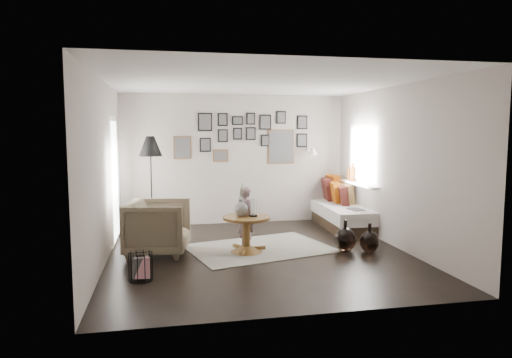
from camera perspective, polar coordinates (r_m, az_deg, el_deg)
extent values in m
plane|color=black|center=(7.11, 0.40, -9.29)|extent=(4.80, 4.80, 0.00)
plane|color=#A89C93|center=(9.23, -2.63, 2.46)|extent=(4.50, 0.00, 4.50)
plane|color=#A89C93|center=(4.57, 6.57, -1.30)|extent=(4.50, 0.00, 4.50)
plane|color=#A89C93|center=(6.79, -18.53, 0.83)|extent=(0.00, 4.80, 4.80)
plane|color=#A89C93|center=(7.66, 17.13, 1.44)|extent=(0.00, 4.80, 4.80)
plane|color=white|center=(6.89, 0.42, 12.05)|extent=(4.80, 4.80, 0.00)
plane|color=white|center=(8.00, -17.30, -0.18)|extent=(0.00, 2.14, 2.14)
plane|color=white|center=(8.00, -17.30, -0.18)|extent=(0.00, 1.88, 1.88)
plane|color=white|center=(8.00, -17.30, -0.18)|extent=(0.00, 1.93, 1.93)
plane|color=white|center=(8.71, 13.32, 3.07)|extent=(0.00, 1.30, 1.30)
plane|color=white|center=(8.71, 13.32, 3.07)|extent=(0.00, 1.14, 1.14)
cube|color=white|center=(8.74, 12.87, -0.67)|extent=(0.15, 1.32, 0.04)
cylinder|color=#8C4C14|center=(9.04, 11.98, 0.60)|extent=(0.10, 0.10, 0.28)
cylinder|color=#8C4C14|center=(9.20, 11.56, 0.51)|extent=(0.08, 0.08, 0.22)
cube|color=brown|center=(9.11, -9.18, 3.91)|extent=(0.35, 0.03, 0.45)
cube|color=black|center=(9.09, -9.18, 3.90)|extent=(0.30, 0.01, 0.40)
cube|color=black|center=(9.13, -6.39, 7.09)|extent=(0.28, 0.03, 0.36)
cube|color=black|center=(9.11, -6.38, 7.09)|extent=(0.23, 0.01, 0.31)
cube|color=black|center=(9.13, -6.36, 4.27)|extent=(0.22, 0.03, 0.28)
cube|color=black|center=(9.11, -6.35, 4.26)|extent=(0.17, 0.01, 0.23)
cube|color=black|center=(9.17, -4.20, 7.42)|extent=(0.20, 0.03, 0.26)
cube|color=black|center=(9.15, -4.18, 7.42)|extent=(0.15, 0.01, 0.21)
cube|color=black|center=(9.17, -4.18, 5.42)|extent=(0.20, 0.03, 0.26)
cube|color=black|center=(9.15, -4.17, 5.42)|extent=(0.15, 0.01, 0.21)
cube|color=black|center=(9.21, -2.33, 7.30)|extent=(0.22, 0.03, 0.18)
cube|color=black|center=(9.19, -2.31, 7.30)|extent=(0.17, 0.01, 0.13)
cube|color=black|center=(9.21, -2.32, 5.68)|extent=(0.18, 0.03, 0.24)
cube|color=black|center=(9.19, -2.30, 5.68)|extent=(0.13, 0.01, 0.19)
cube|color=black|center=(9.26, -0.67, 7.55)|extent=(0.18, 0.03, 0.24)
cube|color=black|center=(9.24, -0.64, 7.55)|extent=(0.13, 0.01, 0.19)
cube|color=black|center=(9.25, -0.66, 5.69)|extent=(0.20, 0.03, 0.26)
cube|color=black|center=(9.24, -0.64, 5.69)|extent=(0.15, 0.01, 0.21)
cube|color=black|center=(9.32, 1.16, 7.11)|extent=(0.24, 0.03, 0.30)
cube|color=black|center=(9.30, 1.19, 7.11)|extent=(0.19, 0.01, 0.25)
cube|color=black|center=(9.32, 1.16, 4.83)|extent=(0.18, 0.03, 0.24)
cube|color=black|center=(9.30, 1.18, 4.83)|extent=(0.13, 0.01, 0.19)
cube|color=brown|center=(9.40, 3.12, 4.04)|extent=(0.55, 0.03, 0.70)
cube|color=black|center=(9.38, 3.15, 4.04)|extent=(0.50, 0.01, 0.65)
cube|color=black|center=(9.40, 3.15, 7.70)|extent=(0.20, 0.03, 0.26)
cube|color=black|center=(9.38, 3.17, 7.70)|extent=(0.15, 0.01, 0.21)
cube|color=black|center=(9.52, 5.79, 7.06)|extent=(0.22, 0.03, 0.28)
cube|color=black|center=(9.50, 5.82, 7.06)|extent=(0.17, 0.01, 0.23)
cube|color=black|center=(9.52, 5.76, 4.83)|extent=(0.22, 0.03, 0.28)
cube|color=black|center=(9.50, 5.79, 4.83)|extent=(0.17, 0.01, 0.23)
cube|color=brown|center=(9.17, -4.47, 2.92)|extent=(0.30, 0.03, 0.24)
cube|color=black|center=(9.16, -4.46, 2.91)|extent=(0.25, 0.01, 0.19)
cube|color=white|center=(9.55, 6.64, 3.74)|extent=(0.06, 0.04, 0.10)
cylinder|color=white|center=(9.44, 6.87, 3.83)|extent=(0.02, 0.24, 0.02)
cone|color=white|center=(9.32, 7.11, 3.43)|extent=(0.18, 0.18, 0.14)
cube|color=beige|center=(7.38, 0.43, -8.66)|extent=(2.48, 2.01, 0.01)
cone|color=brown|center=(7.15, -1.20, -8.77)|extent=(0.54, 0.54, 0.10)
cylinder|color=brown|center=(7.09, -1.20, -6.91)|extent=(0.11, 0.11, 0.41)
cylinder|color=brown|center=(7.04, -1.20, -4.87)|extent=(0.72, 0.72, 0.04)
ellipsoid|color=black|center=(7.02, -1.88, -3.79)|extent=(0.21, 0.21, 0.23)
cylinder|color=black|center=(7.00, -1.88, -2.71)|extent=(0.06, 0.06, 0.04)
cylinder|color=black|center=(7.05, -0.32, -4.59)|extent=(0.12, 0.12, 0.02)
cube|color=black|center=(9.07, 10.94, -5.31)|extent=(0.87, 1.92, 0.22)
cube|color=beige|center=(9.03, 10.96, -3.95)|extent=(0.93, 1.98, 0.24)
cube|color=#9B4208|center=(9.69, 9.38, -1.04)|extent=(0.28, 0.58, 0.55)
cube|color=#3A1512|center=(9.56, 8.81, -1.31)|extent=(0.29, 0.52, 0.49)
cube|color=brown|center=(9.50, 10.60, -1.45)|extent=(0.34, 0.52, 0.47)
cube|color=#9B4208|center=(9.30, 9.78, -1.65)|extent=(0.26, 0.48, 0.45)
cube|color=brown|center=(9.20, 11.10, -1.89)|extent=(0.27, 0.45, 0.42)
cube|color=#3A1512|center=(9.03, 10.88, -2.10)|extent=(0.31, 0.44, 0.40)
cube|color=black|center=(8.51, 12.39, -3.73)|extent=(0.26, 0.32, 0.02)
imported|color=brown|center=(7.14, -12.15, -5.92)|extent=(1.06, 1.04, 0.83)
cube|color=white|center=(7.17, -11.91, -5.34)|extent=(0.45, 0.46, 0.17)
cylinder|color=black|center=(8.60, -12.80, -6.62)|extent=(0.28, 0.28, 0.03)
cylinder|color=black|center=(8.46, -12.93, -1.48)|extent=(0.02, 0.02, 1.58)
cone|color=black|center=(8.40, -13.06, 4.02)|extent=(0.42, 0.42, 0.36)
cube|color=black|center=(6.03, -14.22, -10.70)|extent=(0.21, 0.16, 0.27)
cube|color=white|center=(6.01, -13.97, -10.75)|extent=(0.20, 0.08, 0.27)
ellipsoid|color=black|center=(7.29, 11.07, -7.45)|extent=(0.34, 0.34, 0.39)
cylinder|color=black|center=(7.23, 11.11, -5.50)|extent=(0.06, 0.06, 0.12)
ellipsoid|color=black|center=(7.33, 13.98, -7.63)|extent=(0.30, 0.30, 0.34)
cylinder|color=black|center=(7.27, 14.03, -5.87)|extent=(0.06, 0.06, 0.12)
imported|color=#6D5657|center=(7.23, -1.24, -4.92)|extent=(0.37, 0.43, 1.01)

